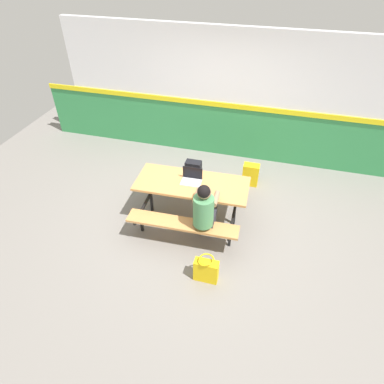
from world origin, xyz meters
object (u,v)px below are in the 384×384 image
at_px(tote_bag_bright, 206,270).
at_px(satchel_spare, 251,174).
at_px(backpack_dark, 193,171).
at_px(student_nearer, 204,210).
at_px(laptop_silver, 192,179).
at_px(picnic_table_main, 192,191).

relative_size(tote_bag_bright, satchel_spare, 0.98).
relative_size(backpack_dark, tote_bag_bright, 1.02).
relative_size(student_nearer, laptop_silver, 3.69).
distance_m(picnic_table_main, laptop_silver, 0.22).
bearing_deg(satchel_spare, laptop_silver, -125.59).
bearing_deg(student_nearer, tote_bag_bright, -73.47).
bearing_deg(satchel_spare, backpack_dark, -170.34).
height_order(picnic_table_main, laptop_silver, laptop_silver).
distance_m(picnic_table_main, satchel_spare, 1.52).
height_order(laptop_silver, backpack_dark, laptop_silver).
height_order(student_nearer, laptop_silver, student_nearer).
xyz_separation_m(picnic_table_main, tote_bag_bright, (0.53, -1.20, -0.38)).
relative_size(picnic_table_main, student_nearer, 1.51).
bearing_deg(backpack_dark, student_nearer, -69.50).
xyz_separation_m(student_nearer, tote_bag_bright, (0.19, -0.65, -0.51)).
xyz_separation_m(laptop_silver, backpack_dark, (-0.24, 1.00, -0.57)).
bearing_deg(tote_bag_bright, student_nearer, 106.53).
relative_size(picnic_table_main, backpack_dark, 4.16).
relative_size(laptop_silver, backpack_dark, 0.74).
height_order(student_nearer, tote_bag_bright, student_nearer).
bearing_deg(tote_bag_bright, laptop_silver, 113.89).
height_order(picnic_table_main, student_nearer, student_nearer).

